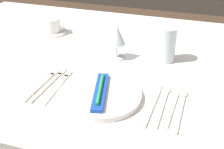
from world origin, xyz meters
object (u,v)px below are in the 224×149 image
(fork_salad, at_px, (43,83))
(spoon_tea, at_px, (181,105))
(fork_outer, at_px, (59,85))
(fork_inner, at_px, (50,83))
(toothbrush_package, at_px, (100,91))
(dinner_plate, at_px, (100,95))
(spoon_soup, at_px, (164,101))
(coffee_cup_left, at_px, (52,25))
(drink_tumbler, at_px, (167,44))
(dinner_knife, at_px, (152,105))
(wine_glass_centre, at_px, (117,37))
(spoon_dessert, at_px, (174,103))

(fork_salad, height_order, spoon_tea, spoon_tea)
(fork_outer, relative_size, fork_inner, 0.98)
(toothbrush_package, relative_size, spoon_tea, 0.93)
(dinner_plate, relative_size, spoon_soup, 1.17)
(coffee_cup_left, bearing_deg, spoon_tea, -32.27)
(spoon_soup, relative_size, coffee_cup_left, 2.09)
(fork_salad, xyz_separation_m, drink_tumbler, (0.37, 0.30, 0.07))
(spoon_soup, bearing_deg, spoon_tea, -5.08)
(dinner_plate, relative_size, dinner_knife, 1.11)
(dinner_knife, relative_size, wine_glass_centre, 1.71)
(fork_inner, bearing_deg, toothbrush_package, -8.41)
(spoon_tea, xyz_separation_m, wine_glass_centre, (-0.28, 0.25, 0.09))
(fork_outer, distance_m, spoon_soup, 0.35)
(fork_salad, bearing_deg, fork_outer, 2.52)
(fork_outer, height_order, wine_glass_centre, wine_glass_centre)
(spoon_tea, bearing_deg, toothbrush_package, -171.87)
(toothbrush_package, bearing_deg, fork_outer, 171.02)
(coffee_cup_left, bearing_deg, fork_inner, -63.51)
(spoon_dessert, xyz_separation_m, coffee_cup_left, (-0.63, 0.40, 0.04))
(coffee_cup_left, bearing_deg, spoon_dessert, -32.88)
(toothbrush_package, distance_m, drink_tumbler, 0.36)
(toothbrush_package, bearing_deg, wine_glass_centre, 96.76)
(dinner_plate, bearing_deg, fork_outer, 171.02)
(dinner_knife, xyz_separation_m, spoon_tea, (0.09, 0.03, 0.00))
(fork_outer, bearing_deg, dinner_knife, -3.26)
(spoon_dessert, xyz_separation_m, drink_tumbler, (-0.07, 0.28, 0.07))
(spoon_soup, distance_m, spoon_tea, 0.06)
(spoon_soup, bearing_deg, dinner_plate, -168.22)
(toothbrush_package, bearing_deg, fork_salad, 174.11)
(dinner_plate, xyz_separation_m, spoon_soup, (0.19, 0.04, -0.01))
(dinner_knife, bearing_deg, dinner_plate, -177.69)
(fork_salad, distance_m, dinner_knife, 0.38)
(fork_outer, distance_m, spoon_dessert, 0.38)
(dinner_plate, xyz_separation_m, spoon_dessert, (0.23, 0.04, -0.01))
(dinner_knife, xyz_separation_m, spoon_dessert, (0.06, 0.03, 0.00))
(toothbrush_package, relative_size, dinner_knife, 0.91)
(spoon_tea, bearing_deg, drink_tumbler, 108.27)
(dinner_knife, relative_size, drink_tumbler, 1.73)
(fork_outer, xyz_separation_m, dinner_knife, (0.32, -0.02, -0.00))
(coffee_cup_left, relative_size, wine_glass_centre, 0.78)
(spoon_tea, distance_m, drink_tumbler, 0.31)
(dinner_knife, bearing_deg, spoon_soup, 48.15)
(toothbrush_package, height_order, fork_salad, toothbrush_package)
(dinner_knife, bearing_deg, fork_outer, 176.74)
(spoon_soup, height_order, drink_tumbler, drink_tumbler)
(coffee_cup_left, bearing_deg, dinner_knife, -37.89)
(drink_tumbler, bearing_deg, spoon_tea, -71.73)
(fork_outer, xyz_separation_m, spoon_dessert, (0.38, 0.02, -0.00))
(coffee_cup_left, bearing_deg, dinner_plate, -48.04)
(fork_salad, bearing_deg, toothbrush_package, -5.89)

